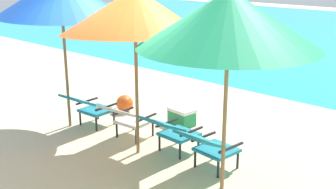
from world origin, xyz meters
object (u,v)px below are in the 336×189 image
at_px(lounge_chair_far_right, 209,145).
at_px(beach_umbrella_center, 135,12).
at_px(lounge_chair_near_right, 171,130).
at_px(cooler_box, 182,116).
at_px(lounge_chair_near_left, 127,117).
at_px(beach_umbrella_right, 229,19).
at_px(lounge_chair_far_left, 89,106).
at_px(beach_ball, 125,104).

height_order(lounge_chair_far_right, beach_umbrella_center, beach_umbrella_center).
xyz_separation_m(lounge_chair_near_right, cooler_box, (-0.68, 1.07, -0.24)).
distance_m(lounge_chair_near_left, lounge_chair_near_right, 0.91).
relative_size(lounge_chair_near_left, beach_umbrella_right, 0.36).
relative_size(lounge_chair_far_left, lounge_chair_near_left, 0.98).
distance_m(lounge_chair_near_left, beach_umbrella_center, 1.84).
distance_m(lounge_chair_near_left, lounge_chair_far_right, 1.67).
xyz_separation_m(lounge_chair_far_left, lounge_chair_far_right, (2.59, 0.05, 0.00)).
bearing_deg(lounge_chair_near_right, beach_ball, 156.54).
bearing_deg(lounge_chair_near_left, beach_umbrella_right, -7.60).
relative_size(beach_ball, cooler_box, 0.67).
xyz_separation_m(lounge_chair_far_right, beach_ball, (-2.75, 0.94, -0.23)).
relative_size(lounge_chair_far_left, cooler_box, 1.77).
xyz_separation_m(lounge_chair_near_left, beach_umbrella_center, (0.48, -0.24, 1.76)).
bearing_deg(lounge_chair_near_right, lounge_chair_near_left, -176.08).
xyz_separation_m(lounge_chair_far_left, lounge_chair_near_right, (1.82, 0.13, 0.00)).
distance_m(lounge_chair_far_right, beach_umbrella_right, 1.86).
distance_m(lounge_chair_near_left, beach_umbrella_right, 2.78).
height_order(beach_umbrella_center, beach_ball, beach_umbrella_center).
bearing_deg(beach_umbrella_center, lounge_chair_far_left, 173.21).
xyz_separation_m(lounge_chair_near_left, lounge_chair_near_right, (0.91, 0.06, 0.00)).
height_order(lounge_chair_far_left, lounge_chair_far_right, same).
xyz_separation_m(lounge_chair_near_right, lounge_chair_far_right, (0.77, -0.08, 0.00)).
bearing_deg(lounge_chair_far_right, cooler_box, 141.62).
height_order(lounge_chair_near_right, beach_umbrella_center, beach_umbrella_center).
bearing_deg(lounge_chair_far_right, lounge_chair_near_right, 173.79).
bearing_deg(beach_ball, lounge_chair_far_right, -18.94).
height_order(lounge_chair_near_left, cooler_box, lounge_chair_near_left).
height_order(lounge_chair_far_left, beach_umbrella_center, beach_umbrella_center).
xyz_separation_m(lounge_chair_far_left, lounge_chair_near_left, (0.92, 0.07, 0.00)).
bearing_deg(beach_ball, lounge_chair_near_right, -23.46).
xyz_separation_m(lounge_chair_near_left, beach_umbrella_right, (2.10, -0.28, 1.80)).
xyz_separation_m(beach_umbrella_center, beach_umbrella_right, (1.61, -0.04, 0.04)).
relative_size(lounge_chair_far_left, beach_umbrella_center, 0.30).
bearing_deg(beach_ball, lounge_chair_near_left, -40.61).
bearing_deg(lounge_chair_far_left, beach_umbrella_center, -6.79).
relative_size(beach_umbrella_right, cooler_box, 5.04).
height_order(lounge_chair_near_left, lounge_chair_near_right, same).
height_order(lounge_chair_near_right, beach_ball, lounge_chair_near_right).
distance_m(lounge_chair_far_left, beach_umbrella_right, 3.51).
relative_size(lounge_chair_far_right, cooler_box, 1.83).
bearing_deg(lounge_chair_far_right, beach_umbrella_center, -169.68).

